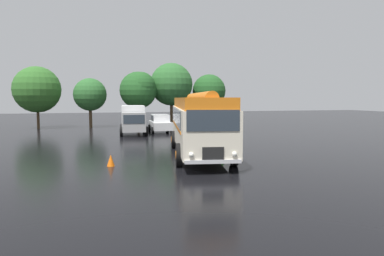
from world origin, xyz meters
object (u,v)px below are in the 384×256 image
object	(u,v)px
box_van	(133,119)
car_mid_left	(189,123)
traffic_cone	(111,160)
car_near_left	(160,123)
vintage_bus	(199,121)

from	to	relation	value
box_van	car_mid_left	bearing A→B (deg)	6.60
car_mid_left	traffic_cone	size ratio (longest dim) A/B	7.70
car_near_left	car_mid_left	xyz separation A→B (m)	(2.80, 0.05, 0.00)
vintage_bus	traffic_cone	size ratio (longest dim) A/B	18.84
car_mid_left	traffic_cone	bearing A→B (deg)	-117.25
car_near_left	box_van	distance (m)	2.67
vintage_bus	car_mid_left	xyz separation A→B (m)	(2.94, 13.31, -1.05)
car_mid_left	box_van	bearing A→B (deg)	-173.40
car_mid_left	traffic_cone	world-z (taller)	car_mid_left
vintage_bus	car_near_left	bearing A→B (deg)	89.41
vintage_bus	traffic_cone	bearing A→B (deg)	-159.17
vintage_bus	box_van	xyz separation A→B (m)	(-2.42, 12.69, -0.53)
car_near_left	car_mid_left	world-z (taller)	same
vintage_bus	box_van	bearing A→B (deg)	100.80
car_mid_left	box_van	distance (m)	5.42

